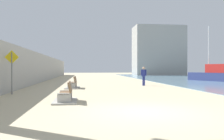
{
  "coord_description": "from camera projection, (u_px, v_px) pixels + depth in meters",
  "views": [
    {
      "loc": [
        -2.19,
        -8.33,
        1.62
      ],
      "look_at": [
        0.84,
        16.49,
        1.44
      ],
      "focal_mm": 36.95,
      "sensor_mm": 36.0,
      "label": 1
    }
  ],
  "objects": [
    {
      "name": "boat_distant",
      "position": [
        212.0,
        75.0,
        29.21
      ],
      "size": [
        3.86,
        6.21,
        7.02
      ],
      "color": "navy",
      "rests_on": "water_bay"
    },
    {
      "name": "harbor_building",
      "position": [
        158.0,
        51.0,
        56.09
      ],
      "size": [
        12.0,
        6.0,
        11.79
      ],
      "primitive_type": "cube",
      "color": "#9E9E99",
      "rests_on": "ground"
    },
    {
      "name": "pedestrian_sign",
      "position": [
        12.0,
        67.0,
        14.3
      ],
      "size": [
        0.85,
        0.08,
        2.74
      ],
      "color": "slate",
      "rests_on": "ground"
    },
    {
      "name": "person_walking",
      "position": [
        144.0,
        74.0,
        21.58
      ],
      "size": [
        0.47,
        0.32,
        1.77
      ],
      "color": "navy",
      "rests_on": "ground"
    },
    {
      "name": "seawall",
      "position": [
        36.0,
        68.0,
        25.49
      ],
      "size": [
        0.8,
        64.0,
        3.32
      ],
      "primitive_type": "cube",
      "color": "#ADAAA3",
      "rests_on": "ground"
    },
    {
      "name": "bench_far",
      "position": [
        73.0,
        85.0,
        18.76
      ],
      "size": [
        1.2,
        2.15,
        0.98
      ],
      "color": "#ADAAA3",
      "rests_on": "ground"
    },
    {
      "name": "ground_plane",
      "position": [
        103.0,
        82.0,
        26.41
      ],
      "size": [
        120.0,
        120.0,
        0.0
      ],
      "primitive_type": "plane",
      "color": "#C6B793"
    },
    {
      "name": "bench_near",
      "position": [
        66.0,
        97.0,
        11.12
      ],
      "size": [
        1.13,
        2.11,
        0.98
      ],
      "color": "#ADAAA3",
      "rests_on": "ground"
    }
  ]
}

